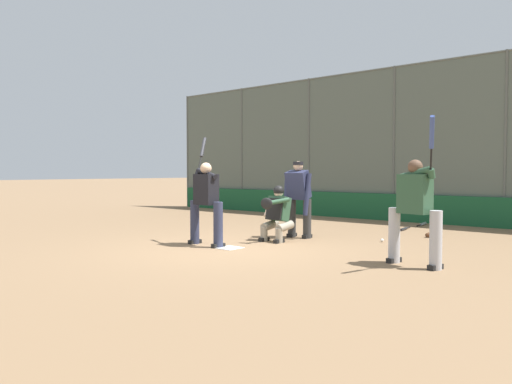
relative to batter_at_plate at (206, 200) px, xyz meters
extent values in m
plane|color=#846647|center=(-0.60, -0.04, -0.90)|extent=(160.00, 160.00, 0.00)
cube|color=white|center=(-0.60, -0.04, -0.90)|extent=(0.43, 0.43, 0.01)
cylinder|color=#515651|center=(-3.68, -7.19, 1.41)|extent=(0.08, 0.08, 4.62)
cylinder|color=#515651|center=(-0.60, -7.19, 1.41)|extent=(0.08, 0.08, 4.62)
cylinder|color=#515651|center=(2.49, -7.19, 1.41)|extent=(0.08, 0.08, 4.62)
cylinder|color=#515651|center=(5.58, -7.19, 1.41)|extent=(0.08, 0.08, 4.62)
cylinder|color=#515651|center=(8.66, -7.19, 1.41)|extent=(0.08, 0.08, 4.62)
cube|color=#515B51|center=(-0.60, -7.19, 1.41)|extent=(18.52, 0.01, 4.62)
cylinder|color=#515651|center=(-0.60, -7.19, 3.69)|extent=(18.52, 0.06, 0.06)
cube|color=#19512D|center=(-0.60, -7.09, -0.50)|extent=(18.14, 0.18, 0.80)
cube|color=slate|center=(-1.96, -9.49, -0.84)|extent=(12.96, 2.50, 0.12)
cube|color=slate|center=(-1.96, -8.67, -0.68)|extent=(12.96, 0.55, 0.44)
cube|color=#B7BABC|center=(-1.96, -8.67, -0.42)|extent=(12.96, 0.24, 0.08)
cube|color=slate|center=(-1.96, -9.22, -0.52)|extent=(12.96, 0.55, 0.76)
cube|color=#B7BABC|center=(-1.96, -9.22, -0.10)|extent=(12.96, 0.24, 0.08)
cube|color=slate|center=(-1.96, -9.77, -0.36)|extent=(12.96, 0.55, 1.08)
cube|color=#B7BABC|center=(-1.96, -9.77, 0.22)|extent=(12.96, 0.24, 0.08)
cube|color=slate|center=(-1.96, -10.32, -0.20)|extent=(12.96, 0.55, 1.40)
cube|color=#B7BABC|center=(-1.96, -10.32, 0.54)|extent=(12.96, 0.24, 0.08)
cylinder|color=#2D334C|center=(-0.38, 0.04, -0.46)|extent=(0.19, 0.19, 0.89)
cube|color=black|center=(-0.38, 0.04, -0.86)|extent=(0.13, 0.29, 0.08)
cylinder|color=#2D334C|center=(0.36, -0.03, -0.46)|extent=(0.19, 0.19, 0.89)
cube|color=black|center=(0.36, -0.03, -0.86)|extent=(0.13, 0.29, 0.08)
cube|color=black|center=(-0.01, 0.01, 0.22)|extent=(0.50, 0.32, 0.61)
sphere|color=tan|center=(-0.01, 0.01, 0.64)|extent=(0.23, 0.23, 0.23)
cylinder|color=black|center=(-0.01, -0.02, 0.54)|extent=(0.63, 0.21, 0.23)
cylinder|color=black|center=(0.29, -0.04, 0.54)|extent=(0.11, 0.15, 0.17)
sphere|color=black|center=(0.29, -0.07, 0.60)|extent=(0.04, 0.04, 0.04)
cylinder|color=black|center=(0.33, -0.15, 0.74)|extent=(0.12, 0.19, 0.30)
cylinder|color=#28282D|center=(0.44, -0.34, 1.08)|extent=(0.21, 0.30, 0.43)
cylinder|color=gray|center=(-0.90, -1.22, -0.75)|extent=(0.15, 0.15, 0.30)
cylinder|color=gray|center=(-0.90, -1.42, -0.58)|extent=(0.18, 0.46, 0.24)
cube|color=black|center=(-0.90, -1.22, -0.86)|extent=(0.10, 0.26, 0.08)
cylinder|color=gray|center=(-0.49, -1.22, -0.75)|extent=(0.15, 0.15, 0.30)
cylinder|color=gray|center=(-0.49, -1.42, -0.58)|extent=(0.18, 0.46, 0.24)
cube|color=black|center=(-0.49, -1.22, -0.86)|extent=(0.10, 0.26, 0.08)
cube|color=#2D5138|center=(-0.69, -1.46, -0.21)|extent=(0.44, 0.36, 0.55)
cube|color=black|center=(-0.69, -1.32, -0.21)|extent=(0.40, 0.14, 0.45)
sphere|color=beige|center=(-0.69, -1.46, 0.13)|extent=(0.20, 0.20, 0.20)
sphere|color=black|center=(-0.69, -1.46, 0.17)|extent=(0.23, 0.23, 0.23)
cylinder|color=#2D5138|center=(-0.86, -1.22, -0.04)|extent=(0.29, 0.53, 0.16)
ellipsoid|color=black|center=(-0.76, -0.98, -0.08)|extent=(0.30, 0.10, 0.24)
cylinder|color=beige|center=(-0.43, -1.46, -0.19)|extent=(0.09, 0.31, 0.44)
cylinder|color=#333333|center=(-0.91, -2.21, -0.47)|extent=(0.18, 0.18, 0.87)
cube|color=black|center=(-0.91, -2.21, -0.86)|extent=(0.13, 0.29, 0.08)
cylinder|color=#333333|center=(-0.52, -2.18, -0.47)|extent=(0.18, 0.18, 0.87)
cube|color=black|center=(-0.52, -2.18, -0.86)|extent=(0.13, 0.29, 0.08)
cube|color=#282D4C|center=(-0.72, -2.13, 0.28)|extent=(0.50, 0.45, 0.67)
sphere|color=tan|center=(-0.72, -2.13, 0.70)|extent=(0.22, 0.22, 0.22)
cylinder|color=black|center=(-0.72, -2.13, 0.76)|extent=(0.23, 0.23, 0.08)
cylinder|color=#282D4C|center=(-1.00, -2.09, 0.08)|extent=(0.14, 0.24, 0.93)
cylinder|color=#282D4C|center=(-0.45, -2.05, 0.08)|extent=(0.16, 0.25, 0.93)
cylinder|color=#B7B7BC|center=(-3.68, -0.69, -0.46)|extent=(0.19, 0.19, 0.90)
cube|color=black|center=(-3.68, -0.69, -0.86)|extent=(0.16, 0.30, 0.08)
cylinder|color=#B7B7BC|center=(-4.41, -0.55, -0.46)|extent=(0.19, 0.19, 0.90)
cube|color=black|center=(-4.41, -0.55, -0.86)|extent=(0.16, 0.30, 0.08)
cube|color=#2D5138|center=(-4.05, -0.62, 0.23)|extent=(0.53, 0.37, 0.62)
sphere|color=brown|center=(-4.05, -0.62, 0.65)|extent=(0.23, 0.23, 0.23)
cylinder|color=#2D5138|center=(-4.05, -0.60, 0.55)|extent=(0.63, 0.27, 0.23)
cylinder|color=#2D5138|center=(-4.34, -0.54, 0.55)|extent=(0.11, 0.15, 0.17)
sphere|color=black|center=(-4.33, -0.52, 0.61)|extent=(0.04, 0.04, 0.04)
cylinder|color=black|center=(-4.37, -0.42, 0.77)|extent=(0.11, 0.22, 0.33)
cylinder|color=#334789|center=(-4.47, -0.21, 1.14)|extent=(0.19, 0.33, 0.47)
sphere|color=black|center=(-1.88, -5.93, -0.87)|extent=(0.04, 0.04, 0.04)
cylinder|color=black|center=(-1.85, -6.11, -0.87)|extent=(0.08, 0.36, 0.03)
cylinder|color=#B7BCC1|center=(-1.80, -6.54, -0.87)|extent=(0.13, 0.50, 0.07)
sphere|color=black|center=(-1.83, -5.57, -0.87)|extent=(0.04, 0.04, 0.04)
cylinder|color=black|center=(-1.85, -5.40, -0.87)|extent=(0.08, 0.34, 0.03)
cylinder|color=#28282D|center=(-1.91, -5.00, -0.87)|extent=(0.14, 0.47, 0.07)
ellipsoid|color=#56331E|center=(-3.00, -4.16, -0.84)|extent=(0.34, 0.22, 0.12)
ellipsoid|color=#56331E|center=(-2.91, -4.06, -0.85)|extent=(0.12, 0.10, 0.10)
sphere|color=white|center=(-2.46, -2.74, -0.87)|extent=(0.07, 0.07, 0.07)
camera|label=1|loc=(-7.22, 6.87, 0.58)|focal=35.00mm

